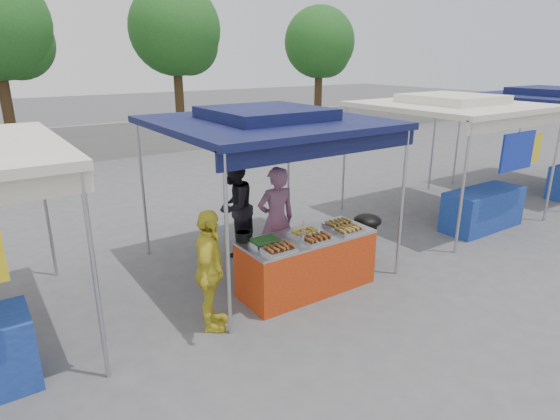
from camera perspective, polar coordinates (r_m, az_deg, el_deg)
ground_plane at (r=7.17m, az=2.74°, el=-9.25°), size 80.00×80.00×0.00m
back_wall at (r=16.74m, az=-20.67°, el=7.76°), size 40.00×0.25×1.20m
main_canopy at (r=7.22m, az=-1.68°, el=10.78°), size 3.20×3.20×2.57m
neighbor_stall_right at (r=10.22m, az=21.62°, el=7.35°), size 3.20×3.20×2.57m
tree_2 at (r=19.99m, az=-12.32°, el=20.27°), size 3.58×3.53×6.07m
tree_3 at (r=23.03m, az=5.04°, el=19.34°), size 3.32×3.22×5.54m
vendor_table at (r=6.91m, az=3.29°, el=-6.44°), size 2.00×0.80×0.85m
food_tray_fl at (r=6.20m, az=-0.10°, el=-4.77°), size 0.42×0.30×0.07m
food_tray_fm at (r=6.54m, az=4.48°, el=-3.54°), size 0.42×0.30×0.07m
food_tray_fr at (r=6.92m, az=8.35°, el=-2.45°), size 0.42×0.30×0.07m
food_tray_bl at (r=6.45m, az=-1.82°, el=-3.83°), size 0.42×0.30×0.07m
food_tray_bm at (r=6.78m, az=3.04°, el=-2.70°), size 0.42×0.30×0.07m
food_tray_br at (r=7.16m, az=7.16°, el=-1.69°), size 0.42×0.30×0.07m
cooking_pot at (r=6.55m, az=-4.48°, el=-3.21°), size 0.22×0.22×0.13m
skewer_cup at (r=6.52m, az=2.85°, el=-3.37°), size 0.09×0.09×0.11m
wok_burner at (r=8.06m, az=10.54°, el=-2.70°), size 0.47×0.47×0.79m
crate_left at (r=7.36m, az=-1.34°, el=-7.26°), size 0.47×0.33×0.28m
crate_right at (r=7.75m, az=1.95°, el=-5.91°), size 0.45×0.32×0.27m
crate_stacked at (r=7.65m, az=1.97°, el=-4.07°), size 0.44×0.31×0.27m
vendor_woman at (r=7.33m, az=-0.46°, el=-1.25°), size 0.68×0.50×1.72m
helper_man at (r=8.04m, az=-5.58°, el=0.34°), size 1.04×1.00×1.70m
customer_person at (r=5.87m, az=-8.55°, el=-7.39°), size 0.83×0.98×1.58m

